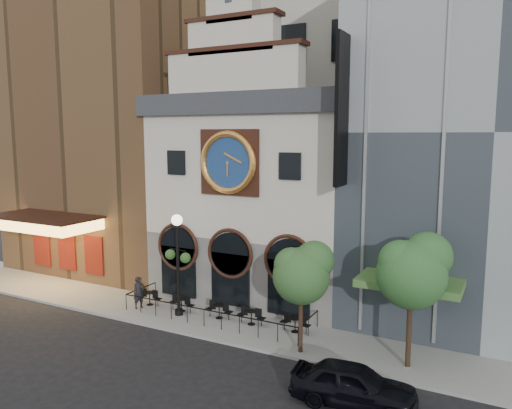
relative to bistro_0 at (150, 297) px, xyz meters
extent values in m
plane|color=black|center=(4.64, -2.46, -0.61)|extent=(120.00, 120.00, 0.00)
cube|color=gray|center=(4.64, 0.04, -0.54)|extent=(44.00, 5.00, 0.15)
cube|color=#605E5B|center=(4.64, 5.54, 1.54)|extent=(12.00, 8.00, 4.00)
cube|color=beige|center=(4.64, 5.54, 7.04)|extent=(12.00, 8.00, 7.00)
cube|color=#2D3035|center=(4.64, 5.54, 11.14)|extent=(12.60, 8.60, 1.20)
cube|color=black|center=(4.64, 1.46, 7.94)|extent=(3.60, 0.25, 3.60)
cylinder|color=navy|center=(4.64, 1.32, 7.94)|extent=(3.10, 0.12, 3.10)
torus|color=#F4A247|center=(4.64, 1.24, 7.94)|extent=(3.46, 0.36, 3.46)
cube|color=brown|center=(-8.36, 7.54, 12.04)|extent=(14.00, 12.00, 25.00)
cube|color=#FFBF59|center=(-8.36, -0.16, 3.74)|extent=(7.00, 3.40, 0.70)
cube|color=black|center=(-8.36, -0.16, 4.19)|extent=(7.40, 3.80, 0.15)
cube|color=maroon|center=(-8.36, 1.49, 1.54)|extent=(5.60, 0.15, 2.60)
cube|color=gray|center=(17.64, 7.54, 9.54)|extent=(14.00, 12.00, 20.00)
cube|color=#4A7836|center=(14.64, 0.34, 2.84)|extent=(4.50, 2.40, 0.35)
cube|color=black|center=(11.24, 0.54, 10.54)|extent=(0.18, 1.60, 7.00)
cube|color=#BBB7A9|center=(4.64, 17.54, 19.39)|extent=(20.00, 16.00, 40.00)
cylinder|color=black|center=(0.00, 0.00, 0.28)|extent=(0.68, 0.68, 0.03)
cylinder|color=black|center=(0.00, 0.00, -0.09)|extent=(0.06, 0.06, 0.72)
cylinder|color=black|center=(2.31, -0.03, 0.28)|extent=(0.68, 0.68, 0.03)
cylinder|color=black|center=(2.31, -0.03, -0.09)|extent=(0.06, 0.06, 0.72)
cylinder|color=black|center=(4.74, 0.07, 0.28)|extent=(0.68, 0.68, 0.03)
cylinder|color=black|center=(4.74, 0.07, -0.09)|extent=(0.06, 0.06, 0.72)
cylinder|color=black|center=(6.72, 0.08, 0.28)|extent=(0.68, 0.68, 0.03)
cylinder|color=black|center=(6.72, 0.08, -0.09)|extent=(0.06, 0.06, 0.72)
cylinder|color=black|center=(9.16, 0.22, 0.28)|extent=(0.68, 0.68, 0.03)
cylinder|color=black|center=(9.16, 0.22, -0.09)|extent=(0.06, 0.06, 0.72)
imported|color=black|center=(13.69, -4.83, 0.19)|extent=(4.85, 2.31, 1.60)
imported|color=black|center=(-0.19, -0.71, 0.46)|extent=(0.69, 0.80, 1.85)
cylinder|color=black|center=(2.48, -0.52, 2.10)|extent=(0.18, 0.18, 5.12)
cylinder|color=black|center=(2.48, -0.52, -0.31)|extent=(0.45, 0.45, 0.31)
sphere|color=white|center=(2.48, -0.52, 4.87)|extent=(0.61, 0.61, 0.61)
sphere|color=#2E5220|center=(1.88, -0.40, 2.87)|extent=(0.57, 0.57, 0.57)
sphere|color=#2E5220|center=(3.09, -0.64, 2.87)|extent=(0.57, 0.57, 0.57)
cylinder|color=#382619|center=(10.29, -1.79, 0.93)|extent=(0.20, 0.20, 2.80)
sphere|color=#2A5622|center=(10.29, -1.79, 3.13)|extent=(2.60, 2.60, 2.60)
sphere|color=#2A5622|center=(10.79, -1.49, 3.83)|extent=(1.80, 1.80, 1.80)
sphere|color=#2A5622|center=(9.89, -1.99, 3.63)|extent=(1.60, 1.60, 1.60)
cylinder|color=#382619|center=(14.95, -0.99, 1.12)|extent=(0.23, 0.23, 3.17)
sphere|color=#265923|center=(14.95, -0.99, 3.61)|extent=(2.94, 2.94, 2.94)
sphere|color=#265923|center=(15.51, -0.65, 4.40)|extent=(2.04, 2.04, 2.04)
sphere|color=#265923|center=(14.49, -1.22, 4.17)|extent=(1.81, 1.81, 1.81)
camera|label=1|loc=(18.61, -22.01, 9.41)|focal=35.00mm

